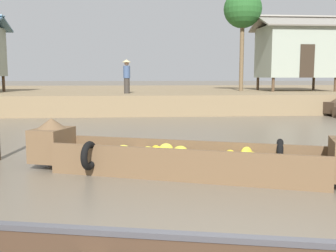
% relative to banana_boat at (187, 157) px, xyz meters
% --- Properties ---
extents(ground_plane, '(300.00, 300.00, 0.00)m').
position_rel_banana_boat_xyz_m(ground_plane, '(-0.14, 6.02, -0.33)').
color(ground_plane, '#665B4C').
extents(riverbank_strip, '(160.00, 20.00, 0.95)m').
position_rel_banana_boat_xyz_m(riverbank_strip, '(-0.14, 20.34, 0.14)').
color(riverbank_strip, '#7F6B4C').
rests_on(riverbank_strip, ground).
extents(banana_boat, '(5.97, 2.89, 0.96)m').
position_rel_banana_boat_xyz_m(banana_boat, '(0.00, 0.00, 0.00)').
color(banana_boat, brown).
rests_on(banana_boat, ground).
extents(stilt_house_mid_left, '(4.68, 3.62, 4.31)m').
position_rel_banana_boat_xyz_m(stilt_house_mid_left, '(8.46, 15.69, 2.91)').
color(stilt_house_mid_left, '#4C3826').
rests_on(stilt_house_mid_left, riverbank_strip).
extents(palm_tree_near, '(2.17, 2.17, 5.76)m').
position_rel_banana_boat_xyz_m(palm_tree_near, '(5.27, 15.80, 5.23)').
color(palm_tree_near, brown).
rests_on(palm_tree_near, riverbank_strip).
extents(vendor_person, '(0.44, 0.44, 1.66)m').
position_rel_banana_boat_xyz_m(vendor_person, '(-1.32, 12.70, 1.54)').
color(vendor_person, '#332D28').
rests_on(vendor_person, riverbank_strip).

